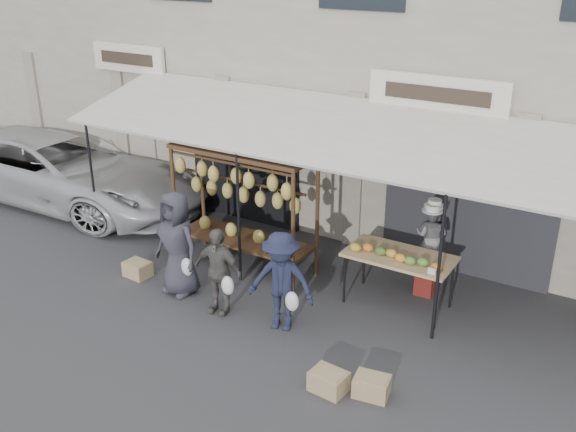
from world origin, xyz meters
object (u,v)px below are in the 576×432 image
at_px(vendor_left, 430,240).
at_px(customer_left, 177,244).
at_px(customer_right, 281,282).
at_px(crate_near_a, 329,381).
at_px(customer_mid, 218,271).
at_px(crate_near_b, 372,386).
at_px(van, 51,153).
at_px(crate_far, 138,269).
at_px(banana_rack, 242,187).
at_px(vendor_right, 432,236).
at_px(produce_table, 398,257).

height_order(vendor_left, customer_left, customer_left).
height_order(customer_right, crate_near_a, customer_right).
relative_size(vendor_left, customer_mid, 0.77).
xyz_separation_m(customer_left, crate_near_b, (3.90, -0.79, -0.76)).
bearing_deg(van, customer_left, -111.47).
bearing_deg(crate_far, crate_near_a, -13.23).
bearing_deg(customer_right, customer_mid, 172.35).
bearing_deg(banana_rack, vendor_right, 16.68).
relative_size(customer_right, crate_near_b, 3.52).
relative_size(customer_left, customer_mid, 1.24).
distance_m(produce_table, crate_near_b, 2.46).
bearing_deg(customer_mid, customer_left, 166.18).
bearing_deg(vendor_left, customer_mid, 23.47).
bearing_deg(vendor_left, customer_right, 37.52).
height_order(produce_table, vendor_right, vendor_right).
height_order(banana_rack, vendor_right, banana_rack).
bearing_deg(customer_mid, vendor_left, 36.48).
relative_size(banana_rack, crate_near_b, 5.77).
relative_size(banana_rack, crate_far, 5.80).
xyz_separation_m(customer_mid, van, (-6.24, 2.02, 0.38)).
xyz_separation_m(banana_rack, vendor_right, (3.12, 0.94, -0.54)).
bearing_deg(banana_rack, crate_far, -138.97).
bearing_deg(vendor_left, produce_table, 49.69).
xyz_separation_m(vendor_right, crate_near_a, (-0.16, -3.21, -0.88)).
relative_size(crate_near_a, crate_far, 1.04).
xyz_separation_m(customer_left, customer_mid, (0.94, -0.15, -0.18)).
height_order(customer_mid, crate_near_a, customer_mid).
bearing_deg(customer_left, vendor_left, 37.70).
distance_m(customer_mid, crate_near_a, 2.64).
bearing_deg(banana_rack, vendor_left, 14.92).
distance_m(produce_table, customer_right, 1.95).
height_order(banana_rack, vendor_left, banana_rack).
distance_m(vendor_right, crate_near_b, 3.15).
xyz_separation_m(customer_right, crate_near_a, (1.33, -0.96, -0.65)).
bearing_deg(customer_left, customer_mid, -2.34).
relative_size(produce_table, van, 0.32).
bearing_deg(banana_rack, produce_table, 3.81).
bearing_deg(vendor_right, van, 0.58).
bearing_deg(banana_rack, crate_near_b, -30.70).
xyz_separation_m(produce_table, customer_mid, (-2.33, -1.62, -0.16)).
distance_m(crate_near_a, crate_near_b, 0.56).
distance_m(produce_table, crate_near_a, 2.58).
relative_size(customer_mid, crate_near_b, 3.20).
bearing_deg(customer_mid, crate_near_b, -16.73).
distance_m(vendor_left, van, 8.84).
bearing_deg(vendor_right, crate_near_b, 95.16).
distance_m(customer_mid, crate_near_b, 3.08).
xyz_separation_m(customer_mid, crate_near_a, (2.43, -0.84, -0.58)).
xyz_separation_m(crate_near_b, van, (-9.19, 2.66, 0.97)).
relative_size(vendor_left, crate_near_a, 2.38).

